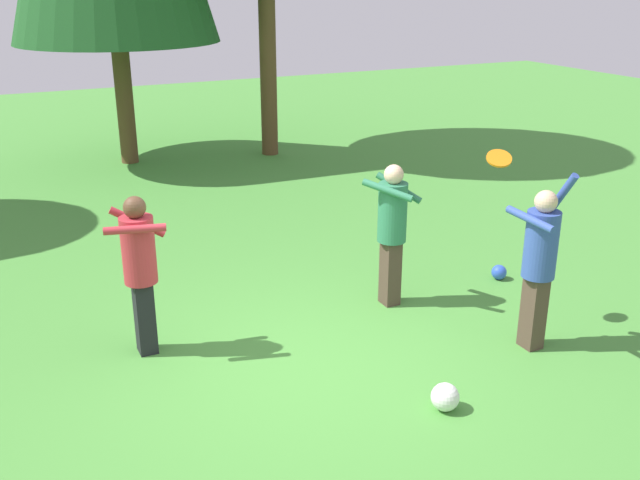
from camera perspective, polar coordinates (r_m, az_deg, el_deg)
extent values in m
plane|color=#478C38|center=(7.49, -0.72, -10.04)|extent=(40.00, 40.00, 0.00)
cube|color=#4C382D|center=(8.03, 16.42, -5.44)|extent=(0.19, 0.22, 0.82)
cylinder|color=#334C9E|center=(7.74, 16.98, -0.34)|extent=(0.34, 0.34, 0.71)
sphere|color=beige|center=(7.60, 17.34, 2.90)|extent=(0.23, 0.23, 0.23)
cylinder|color=#334C9E|center=(7.50, 16.18, 1.57)|extent=(0.14, 0.61, 0.13)
cylinder|color=#334C9E|center=(7.74, 18.35, 3.26)|extent=(0.12, 0.39, 0.56)
cube|color=#4C382D|center=(8.73, 5.54, -2.54)|extent=(0.19, 0.22, 0.81)
cylinder|color=#2D7551|center=(8.47, 5.71, 2.18)|extent=(0.34, 0.34, 0.70)
sphere|color=beige|center=(8.34, 5.82, 5.15)|extent=(0.23, 0.23, 0.23)
cylinder|color=#2D7551|center=(8.58, 6.21, 4.10)|extent=(0.43, 0.49, 0.33)
cylinder|color=#2D7551|center=(8.19, 5.33, 3.91)|extent=(0.45, 0.51, 0.21)
cube|color=black|center=(7.83, -13.60, -5.91)|extent=(0.19, 0.22, 0.80)
cylinder|color=#B72D38|center=(7.53, -14.07, -0.77)|extent=(0.34, 0.34, 0.70)
sphere|color=brown|center=(7.39, -14.37, 2.50)|extent=(0.23, 0.23, 0.23)
cylinder|color=#B72D38|center=(7.64, -14.15, 1.38)|extent=(0.56, 0.22, 0.36)
cylinder|color=#B72D38|center=(7.25, -14.34, 0.83)|extent=(0.60, 0.23, 0.08)
cylinder|color=orange|center=(7.97, 13.89, 6.25)|extent=(0.35, 0.35, 0.15)
sphere|color=white|center=(6.89, 9.80, -12.06)|extent=(0.26, 0.26, 0.26)
sphere|color=blue|center=(9.76, 13.89, -2.47)|extent=(0.20, 0.20, 0.20)
cylinder|color=brown|center=(15.51, -15.42, 13.96)|extent=(0.35, 0.35, 4.47)
cylinder|color=brown|center=(15.76, -4.14, 14.85)|extent=(0.35, 0.35, 4.55)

